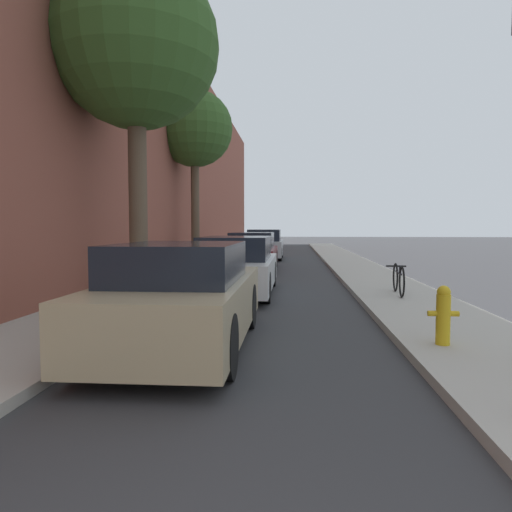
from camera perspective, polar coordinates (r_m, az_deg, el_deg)
name	(u,v)px	position (r m, az deg, el deg)	size (l,w,h in m)	color
ground_plane	(278,273)	(16.35, 2.69, -2.05)	(120.00, 120.00, 0.00)	#333335
sidewalk_left	(196,271)	(16.69, -7.31, -1.75)	(2.00, 52.00, 0.12)	#ADA89E
sidewalk_right	(363,272)	(16.50, 12.81, -1.87)	(2.00, 52.00, 0.12)	#ADA89E
building_facade_left	(156,142)	(17.20, -11.96, 13.30)	(0.70, 52.00, 9.06)	brown
parked_car_champagne	(182,298)	(6.24, -8.89, -5.02)	(1.68, 4.05, 1.38)	black
parked_car_white	(237,267)	(11.18, -2.34, -1.28)	(1.74, 4.53, 1.37)	black
parked_car_maroon	(253,252)	(17.23, -0.42, 0.44)	(1.70, 4.55, 1.39)	black
parked_car_silver	(265,245)	(23.23, 1.07, 1.31)	(1.74, 4.12, 1.46)	black
street_tree_near	(136,47)	(10.75, -14.35, 23.35)	(3.40, 3.40, 6.88)	brown
street_tree_far	(195,130)	(18.21, -7.44, 14.89)	(2.83, 2.83, 6.53)	brown
fire_hydrant	(443,314)	(6.36, 21.72, -6.57)	(0.38, 0.17, 0.74)	gold
bicycle	(398,279)	(10.76, 16.86, -2.68)	(0.44, 1.59, 0.65)	black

